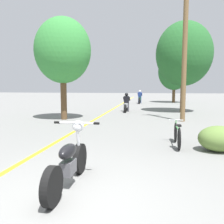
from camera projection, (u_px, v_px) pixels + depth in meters
ground_plane at (67, 201)px, 3.64m from camera, size 120.00×120.00×0.00m
lane_stripe_center at (107, 112)px, 16.19m from camera, size 0.14×48.00×0.01m
utility_pole at (185, 49)px, 11.62m from camera, size 1.10×0.24×6.94m
roadside_tree_right_near at (184, 54)px, 15.84m from camera, size 3.73×3.36×6.08m
roadside_tree_right_far at (174, 72)px, 25.50m from camera, size 3.42×3.08×5.31m
roadside_tree_left at (63, 51)px, 12.31m from camera, size 2.96×2.66×5.32m
roadside_bush at (219, 139)px, 6.41m from camera, size 1.10×0.88×0.70m
motorcycle_foreground at (69, 161)px, 4.18m from camera, size 0.90×1.98×1.09m
motorcycle_rider_lead at (126, 104)px, 16.57m from camera, size 0.50×1.99×1.32m
motorcycle_rider_far at (140, 98)px, 24.77m from camera, size 0.50×2.16×1.37m
bicycle_parked at (177, 134)px, 7.04m from camera, size 0.44×1.62×0.72m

